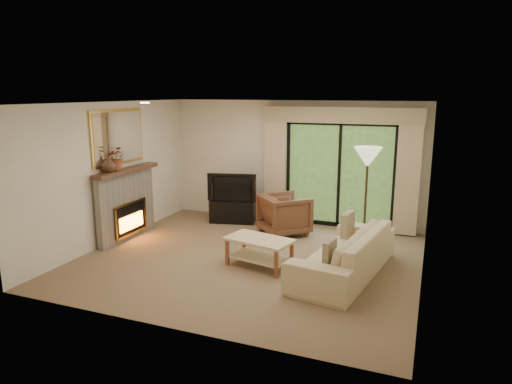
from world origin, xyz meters
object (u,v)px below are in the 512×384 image
at_px(media_console, 233,211).
at_px(armchair, 284,214).
at_px(sofa, 344,252).
at_px(coffee_table, 259,253).

bearing_deg(media_console, armchair, -30.47).
bearing_deg(media_console, sofa, -49.18).
xyz_separation_m(armchair, coffee_table, (0.16, -1.82, -0.16)).
relative_size(sofa, coffee_table, 2.30).
distance_m(armchair, sofa, 2.20).
relative_size(media_console, sofa, 0.40).
height_order(armchair, coffee_table, armchair).
distance_m(sofa, coffee_table, 1.35).
distance_m(armchair, coffee_table, 1.83).
relative_size(armchair, coffee_table, 0.83).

